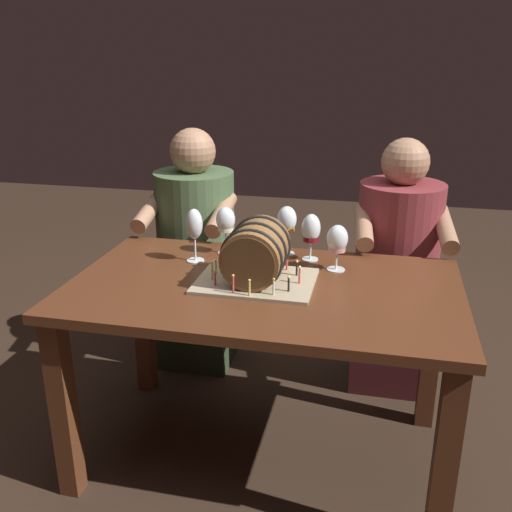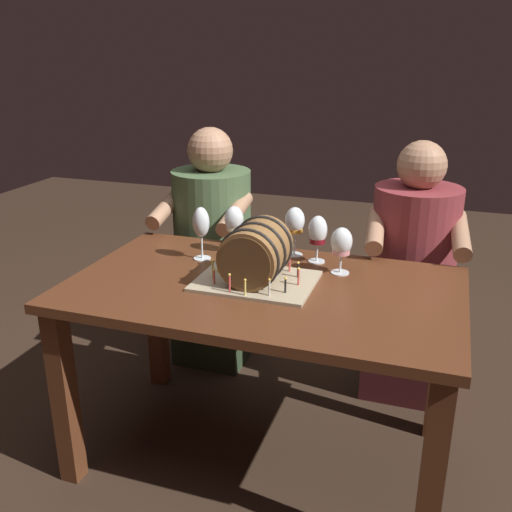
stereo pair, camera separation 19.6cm
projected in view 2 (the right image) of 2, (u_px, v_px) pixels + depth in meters
ground_plane at (262, 453)px, 2.26m from camera, size 8.00×8.00×0.00m
dining_table at (263, 313)px, 2.05m from camera, size 1.37×0.81×0.72m
barrel_cake at (256, 256)px, 1.99m from camera, size 0.41×0.31×0.22m
wine_glass_rose at (341, 244)px, 2.07m from camera, size 0.08×0.08×0.17m
wine_glass_white at (234, 221)px, 2.28m from camera, size 0.08×0.08×0.19m
wine_glass_red at (318, 232)px, 2.18m from camera, size 0.07×0.07×0.18m
wine_glass_amber at (295, 223)px, 2.25m from camera, size 0.08×0.08×0.20m
wine_glass_empty at (201, 224)px, 2.21m from camera, size 0.07×0.07×0.21m
person_seated_left at (213, 255)px, 2.78m from camera, size 0.40×0.48×1.16m
person_seated_right at (410, 280)px, 2.51m from camera, size 0.43×0.51×1.15m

